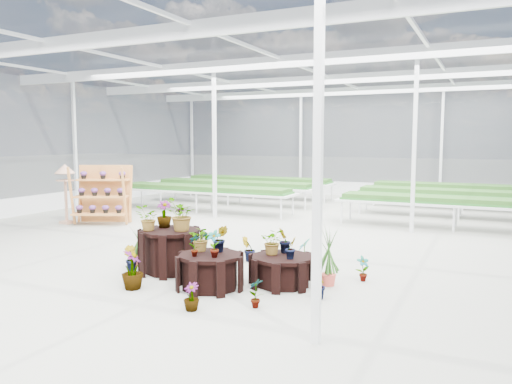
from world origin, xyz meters
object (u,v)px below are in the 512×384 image
at_px(shelf_rack, 102,195).
at_px(plinth_low, 282,270).
at_px(plinth_mid, 210,271).
at_px(bird_table, 66,194).
at_px(plinth_tall, 171,251).

bearing_deg(shelf_rack, plinth_low, -49.98).
bearing_deg(plinth_low, plinth_mid, -145.01).
height_order(plinth_mid, bird_table, bird_table).
bearing_deg(plinth_mid, plinth_tall, 153.43).
height_order(plinth_tall, plinth_low, plinth_tall).
height_order(plinth_tall, plinth_mid, plinth_tall).
bearing_deg(plinth_low, bird_table, 159.25).
bearing_deg(bird_table, plinth_tall, -3.72).
distance_m(plinth_tall, bird_table, 6.69).
distance_m(plinth_tall, shelf_rack, 6.07).
bearing_deg(plinth_mid, bird_table, 152.02).
relative_size(plinth_tall, plinth_mid, 1.06).
bearing_deg(plinth_low, shelf_rack, 153.96).
distance_m(plinth_low, bird_table, 8.66).
distance_m(plinth_mid, plinth_low, 1.22).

